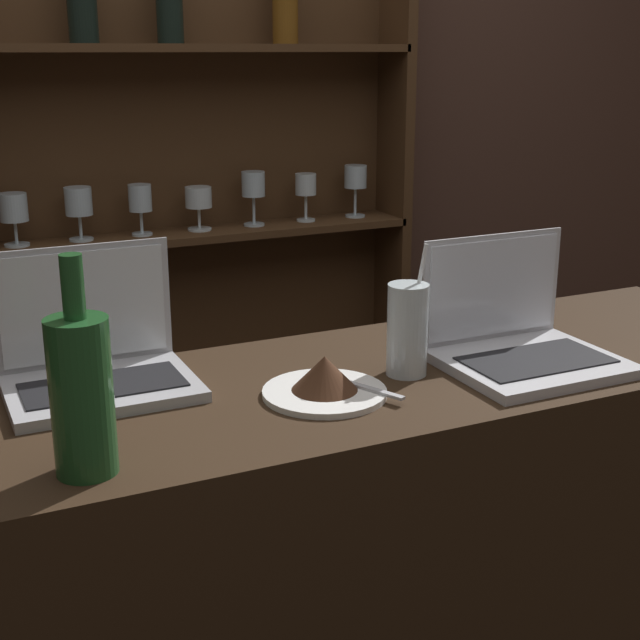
% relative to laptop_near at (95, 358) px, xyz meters
% --- Properties ---
extents(bar_counter, '(1.73, 0.50, 0.99)m').
position_rel_laptop_near_xyz_m(bar_counter, '(0.40, -0.14, -0.54)').
color(bar_counter, black).
rests_on(bar_counter, ground_plane).
extents(back_wall, '(7.00, 0.06, 2.70)m').
position_rel_laptop_near_xyz_m(back_wall, '(0.40, 0.99, 0.31)').
color(back_wall, '#4C3328').
rests_on(back_wall, ground_plane).
extents(back_shelf, '(1.21, 0.18, 1.90)m').
position_rel_laptop_near_xyz_m(back_shelf, '(0.46, 0.91, -0.04)').
color(back_shelf, '#472D19').
rests_on(back_shelf, ground_plane).
extents(laptop_near, '(0.29, 0.22, 0.22)m').
position_rel_laptop_near_xyz_m(laptop_near, '(0.00, 0.00, 0.00)').
color(laptop_near, '#ADADB2').
rests_on(laptop_near, bar_counter).
extents(laptop_far, '(0.29, 0.25, 0.21)m').
position_rel_laptop_near_xyz_m(laptop_far, '(0.70, -0.19, -0.01)').
color(laptop_far, silver).
rests_on(laptop_far, bar_counter).
extents(cake_plate, '(0.20, 0.20, 0.07)m').
position_rel_laptop_near_xyz_m(cake_plate, '(0.32, -0.20, -0.02)').
color(cake_plate, white).
rests_on(cake_plate, bar_counter).
extents(water_glass, '(0.07, 0.07, 0.22)m').
position_rel_laptop_near_xyz_m(water_glass, '(0.49, -0.16, 0.03)').
color(water_glass, silver).
rests_on(water_glass, bar_counter).
extents(wine_bottle_green, '(0.08, 0.08, 0.29)m').
position_rel_laptop_near_xyz_m(wine_bottle_green, '(-0.08, -0.30, 0.06)').
color(wine_bottle_green, '#1E4C23').
rests_on(wine_bottle_green, bar_counter).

